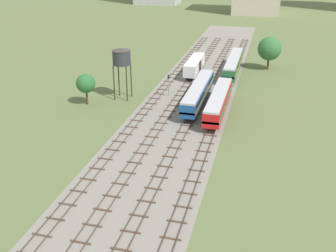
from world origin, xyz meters
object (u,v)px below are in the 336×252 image
freight_boxcar_left_mid (195,65)px  passenger_coach_centre_midfar (233,63)px  water_tower (122,57)px  signal_post_nearest (169,82)px  passenger_coach_centre_left_near (198,92)px  diesel_railcar_centre_nearest (219,101)px

freight_boxcar_left_mid → passenger_coach_centre_midfar: bearing=18.7°
water_tower → signal_post_nearest: (8.86, 3.66, -5.68)m
passenger_coach_centre_left_near → freight_boxcar_left_mid: size_ratio=1.57×
passenger_coach_centre_left_near → diesel_railcar_centre_nearest: bearing=-41.6°
signal_post_nearest → diesel_railcar_centre_nearest: bearing=-32.1°
passenger_coach_centre_left_near → signal_post_nearest: signal_post_nearest is taller
diesel_railcar_centre_nearest → signal_post_nearest: size_ratio=4.29×
freight_boxcar_left_mid → passenger_coach_centre_midfar: (9.23, 3.12, 0.16)m
diesel_railcar_centre_nearest → passenger_coach_centre_left_near: size_ratio=0.93×
water_tower → signal_post_nearest: size_ratio=2.22×
water_tower → diesel_railcar_centre_nearest: bearing=-10.0°
passenger_coach_centre_midfar → water_tower: bearing=-130.8°
freight_boxcar_left_mid → passenger_coach_centre_midfar: passenger_coach_centre_midfar is taller
passenger_coach_centre_midfar → signal_post_nearest: (-11.55, -20.03, 0.45)m
diesel_railcar_centre_nearest → freight_boxcar_left_mid: 25.85m
passenger_coach_centre_left_near → signal_post_nearest: bearing=155.7°
signal_post_nearest → water_tower: bearing=-157.6°
passenger_coach_centre_left_near → freight_boxcar_left_mid: 20.57m
freight_boxcar_left_mid → signal_post_nearest: signal_post_nearest is taller
freight_boxcar_left_mid → water_tower: (-11.18, -20.56, 6.29)m
passenger_coach_centre_left_near → passenger_coach_centre_midfar: (4.62, 23.16, 0.00)m
diesel_railcar_centre_nearest → water_tower: 21.61m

